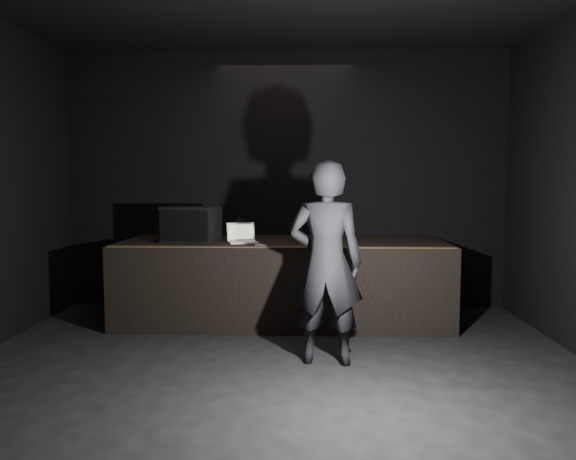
# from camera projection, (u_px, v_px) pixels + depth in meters

# --- Properties ---
(ground) EXTENTS (7.00, 7.00, 0.00)m
(ground) POSITION_uv_depth(u_px,v_px,m) (268.00, 406.00, 4.35)
(ground) COLOR black
(ground) RESTS_ON ground
(room_walls) EXTENTS (6.10, 7.10, 3.52)m
(room_walls) POSITION_uv_depth(u_px,v_px,m) (268.00, 143.00, 4.18)
(room_walls) COLOR black
(room_walls) RESTS_ON ground
(stage_riser) EXTENTS (4.00, 1.50, 1.00)m
(stage_riser) POSITION_uv_depth(u_px,v_px,m) (283.00, 280.00, 7.03)
(stage_riser) COLOR black
(stage_riser) RESTS_ON ground
(riser_lip) EXTENTS (3.92, 0.10, 0.01)m
(riser_lip) POSITION_uv_depth(u_px,v_px,m) (280.00, 247.00, 6.28)
(riser_lip) COLOR brown
(riser_lip) RESTS_ON stage_riser
(stage_monitor) EXTENTS (0.72, 0.58, 0.43)m
(stage_monitor) POSITION_uv_depth(u_px,v_px,m) (191.00, 224.00, 6.85)
(stage_monitor) COLOR black
(stage_monitor) RESTS_ON stage_riser
(cable) EXTENTS (0.88, 0.06, 0.02)m
(cable) POSITION_uv_depth(u_px,v_px,m) (192.00, 236.00, 7.56)
(cable) COLOR black
(cable) RESTS_ON stage_riser
(laptop) EXTENTS (0.41, 0.39, 0.23)m
(laptop) POSITION_uv_depth(u_px,v_px,m) (242.00, 237.00, 6.79)
(laptop) COLOR silver
(laptop) RESTS_ON stage_riser
(beer_can) EXTENTS (0.07, 0.07, 0.17)m
(beer_can) POSITION_uv_depth(u_px,v_px,m) (196.00, 236.00, 6.68)
(beer_can) COLOR silver
(beer_can) RESTS_ON stage_riser
(plastic_cup) EXTENTS (0.08, 0.08, 0.10)m
(plastic_cup) POSITION_uv_depth(u_px,v_px,m) (351.00, 235.00, 7.29)
(plastic_cup) COLOR white
(plastic_cup) RESTS_ON stage_riser
(wii_remote) EXTENTS (0.14, 0.15, 0.03)m
(wii_remote) POSITION_uv_depth(u_px,v_px,m) (261.00, 245.00, 6.34)
(wii_remote) COLOR white
(wii_remote) RESTS_ON stage_riser
(person) EXTENTS (0.74, 0.52, 1.94)m
(person) POSITION_uv_depth(u_px,v_px,m) (326.00, 263.00, 5.32)
(person) COLOR black
(person) RESTS_ON ground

